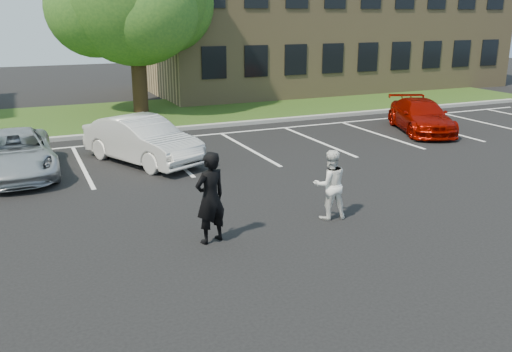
{
  "coord_description": "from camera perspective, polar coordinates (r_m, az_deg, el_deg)",
  "views": [
    {
      "loc": [
        -4.42,
        -8.96,
        4.51
      ],
      "look_at": [
        0.0,
        1.0,
        1.25
      ],
      "focal_mm": 38.0,
      "sensor_mm": 36.0,
      "label": 1
    }
  ],
  "objects": [
    {
      "name": "man_white_shirt",
      "position": [
        12.39,
        7.79,
        -0.9
      ],
      "size": [
        0.88,
        0.74,
        1.61
      ],
      "primitive_type": "imported",
      "rotation": [
        0.0,
        0.0,
        2.97
      ],
      "color": "white",
      "rests_on": "ground"
    },
    {
      "name": "car_red_compact",
      "position": [
        22.63,
        16.98,
        6.05
      ],
      "size": [
        3.22,
        4.67,
        1.26
      ],
      "primitive_type": "imported",
      "rotation": [
        0.0,
        0.0,
        -0.37
      ],
      "color": "#890900",
      "rests_on": "ground"
    },
    {
      "name": "ground_plane",
      "position": [
        10.97,
        2.14,
        -7.65
      ],
      "size": [
        90.0,
        90.0,
        0.0
      ],
      "primitive_type": "plane",
      "color": "black",
      "rests_on": "ground"
    },
    {
      "name": "grass_strip",
      "position": [
        25.74,
        -13.76,
        6.18
      ],
      "size": [
        44.0,
        8.0,
        0.08
      ],
      "primitive_type": "cube",
      "color": "#2A4B1B",
      "rests_on": "ground"
    },
    {
      "name": "stall_lines",
      "position": [
        19.37,
        -5.78,
        3.12
      ],
      "size": [
        34.0,
        5.36,
        0.01
      ],
      "color": "white",
      "rests_on": "ground"
    },
    {
      "name": "office_building",
      "position": [
        36.03,
        7.1,
        15.97
      ],
      "size": [
        22.4,
        10.4,
        8.3
      ],
      "color": "#8C7750",
      "rests_on": "ground"
    },
    {
      "name": "car_white_sedan",
      "position": [
        17.39,
        -11.88,
        3.72
      ],
      "size": [
        3.26,
        4.63,
        1.45
      ],
      "primitive_type": "imported",
      "rotation": [
        0.0,
        0.0,
        0.44
      ],
      "color": "silver",
      "rests_on": "ground"
    },
    {
      "name": "car_silver_minivan",
      "position": [
        17.2,
        -24.01,
        2.18
      ],
      "size": [
        2.2,
        4.63,
        1.28
      ],
      "primitive_type": "imported",
      "rotation": [
        0.0,
        0.0,
        0.02
      ],
      "color": "#B9BCC2",
      "rests_on": "ground"
    },
    {
      "name": "curb",
      "position": [
        21.88,
        -11.81,
        4.6
      ],
      "size": [
        40.0,
        0.3,
        0.15
      ],
      "primitive_type": "cube",
      "color": "gray",
      "rests_on": "ground"
    },
    {
      "name": "man_black_suit",
      "position": [
        10.98,
        -4.83,
        -2.29
      ],
      "size": [
        0.81,
        0.65,
        1.92
      ],
      "primitive_type": "imported",
      "rotation": [
        0.0,
        0.0,
        3.45
      ],
      "color": "black",
      "rests_on": "ground"
    }
  ]
}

